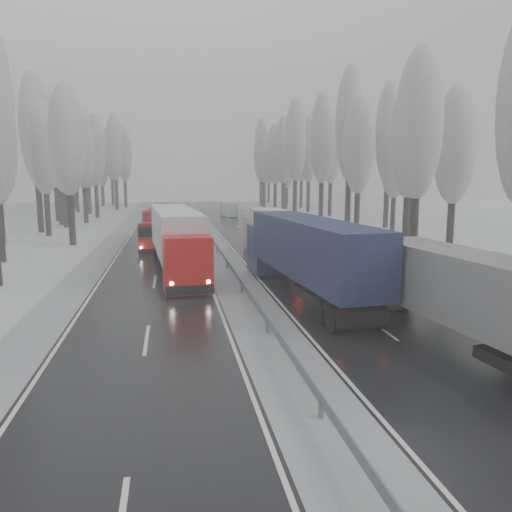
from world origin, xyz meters
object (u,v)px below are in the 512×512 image
object	(u,v)px
truck_red_white	(177,236)
truck_red_red	(161,223)
truck_grey_tarp	(462,293)
truck_blue_box	(304,250)
truck_cream_box	(280,233)
box_truck_distant	(229,209)

from	to	relation	value
truck_red_white	truck_red_red	size ratio (longest dim) A/B	1.22
truck_grey_tarp	truck_blue_box	distance (m)	10.73
truck_cream_box	truck_red_red	world-z (taller)	truck_cream_box
truck_blue_box	box_truck_distant	size ratio (longest dim) A/B	2.59
truck_blue_box	truck_red_white	distance (m)	10.98
truck_blue_box	truck_cream_box	bearing A→B (deg)	79.23
truck_red_white	truck_grey_tarp	bearing A→B (deg)	-63.43
truck_blue_box	box_truck_distant	bearing A→B (deg)	82.44
truck_blue_box	truck_cream_box	world-z (taller)	truck_blue_box
truck_grey_tarp	truck_blue_box	size ratio (longest dim) A/B	0.87
truck_red_white	box_truck_distant	bearing A→B (deg)	74.85
truck_grey_tarp	truck_red_red	size ratio (longest dim) A/B	1.07
truck_grey_tarp	truck_red_white	size ratio (longest dim) A/B	0.88
box_truck_distant	truck_red_red	world-z (taller)	truck_red_red
truck_grey_tarp	truck_blue_box	world-z (taller)	truck_blue_box
box_truck_distant	truck_red_red	distance (m)	36.36
truck_red_red	truck_blue_box	bearing A→B (deg)	-64.96
box_truck_distant	truck_cream_box	bearing A→B (deg)	-93.78
truck_blue_box	truck_red_red	distance (m)	25.70
truck_blue_box	truck_cream_box	xyz separation A→B (m)	(1.14, 11.53, -0.26)
truck_grey_tarp	truck_cream_box	distance (m)	21.72
truck_cream_box	truck_red_white	size ratio (longest dim) A/B	0.91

